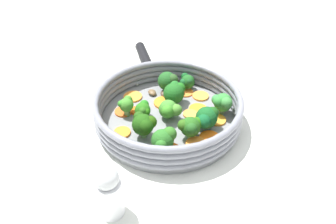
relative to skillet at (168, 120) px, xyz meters
name	(u,v)px	position (x,y,z in m)	size (l,w,h in m)	color
ground_plane	(168,122)	(0.00, 0.00, -0.01)	(4.00, 4.00, 0.00)	white
skillet	(168,120)	(0.00, 0.00, 0.00)	(0.30, 0.30, 0.01)	gray
skillet_rim_wall	(168,107)	(0.00, 0.00, 0.04)	(0.32, 0.32, 0.06)	gray
skillet_handle	(146,60)	(-0.15, 0.19, 0.02)	(0.03, 0.03, 0.17)	black
skillet_rivet_left	(170,80)	(-0.05, 0.14, 0.01)	(0.01, 0.01, 0.01)	gray
skillet_rivet_right	(137,85)	(-0.12, 0.08, 0.01)	(0.01, 0.01, 0.01)	gray
carrot_slice_0	(170,151)	(0.05, -0.10, 0.01)	(0.04, 0.04, 0.01)	orange
carrot_slice_1	(201,96)	(0.04, 0.10, 0.01)	(0.04, 0.04, 0.00)	#F79539
carrot_slice_2	(137,111)	(-0.07, -0.01, 0.01)	(0.03, 0.03, 0.00)	orange
carrot_slice_3	(186,93)	(0.00, 0.10, 0.01)	(0.04, 0.04, 0.00)	orange
carrot_slice_4	(198,109)	(0.05, 0.05, 0.01)	(0.04, 0.04, 0.00)	orange
carrot_slice_5	(122,132)	(-0.07, -0.09, 0.01)	(0.04, 0.04, 0.00)	orange
carrot_slice_6	(217,120)	(0.10, 0.03, 0.01)	(0.04, 0.04, 0.00)	orange
carrot_slice_7	(190,114)	(0.04, 0.03, 0.01)	(0.03, 0.03, 0.00)	orange
carrot_slice_8	(123,111)	(-0.10, -0.02, 0.01)	(0.04, 0.04, 0.00)	#D65F21
carrot_slice_9	(210,138)	(0.11, -0.03, 0.01)	(0.04, 0.04, 0.01)	orange
carrot_slice_10	(164,103)	(-0.03, 0.04, 0.01)	(0.05, 0.05, 0.01)	orange
carrot_slice_11	(196,145)	(0.09, -0.06, 0.01)	(0.04, 0.04, 0.01)	orange
carrot_slice_12	(133,97)	(-0.11, 0.04, 0.01)	(0.04, 0.04, 0.00)	orange
carrot_slice_13	(157,152)	(0.02, -0.11, 0.01)	(0.04, 0.04, 0.00)	orange
broccoli_floret_0	(170,110)	(0.01, 0.00, 0.03)	(0.05, 0.05, 0.04)	#72A059
broccoli_floret_1	(168,81)	(-0.04, 0.09, 0.04)	(0.05, 0.04, 0.05)	#5C9643
broccoli_floret_2	(164,140)	(0.03, -0.10, 0.03)	(0.05, 0.05, 0.05)	#8BAA5C
broccoli_floret_3	(144,124)	(-0.02, -0.08, 0.04)	(0.05, 0.05, 0.05)	#5C8B55
broccoli_floret_4	(174,92)	(-0.01, 0.06, 0.04)	(0.05, 0.05, 0.05)	#62904E
broccoli_floret_5	(222,102)	(0.10, 0.06, 0.04)	(0.05, 0.04, 0.05)	#86AC68
broccoli_floret_6	(143,110)	(-0.05, -0.02, 0.03)	(0.04, 0.04, 0.04)	#7FB669
broccoli_floret_7	(186,81)	(-0.01, 0.12, 0.03)	(0.04, 0.04, 0.04)	#6A9054
broccoli_floret_8	(191,126)	(0.07, -0.04, 0.04)	(0.05, 0.05, 0.05)	#7BB05D
broccoli_floret_9	(206,119)	(0.09, -0.01, 0.04)	(0.05, 0.06, 0.05)	#75995B
broccoli_floret_10	(127,104)	(-0.09, -0.03, 0.03)	(0.03, 0.04, 0.04)	#73A152
mushroom_piece_0	(181,92)	(-0.01, 0.09, 0.01)	(0.02, 0.02, 0.01)	brown
mushroom_piece_1	(152,92)	(-0.07, 0.07, 0.01)	(0.02, 0.02, 0.01)	brown
mushroom_piece_2	(164,94)	(-0.04, 0.07, 0.01)	(0.02, 0.02, 0.01)	brown
mushroom_piece_3	(204,117)	(0.07, 0.02, 0.01)	(0.03, 0.02, 0.01)	brown
salt_shaker	(109,192)	(0.01, -0.25, 0.04)	(0.04, 0.04, 0.10)	white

